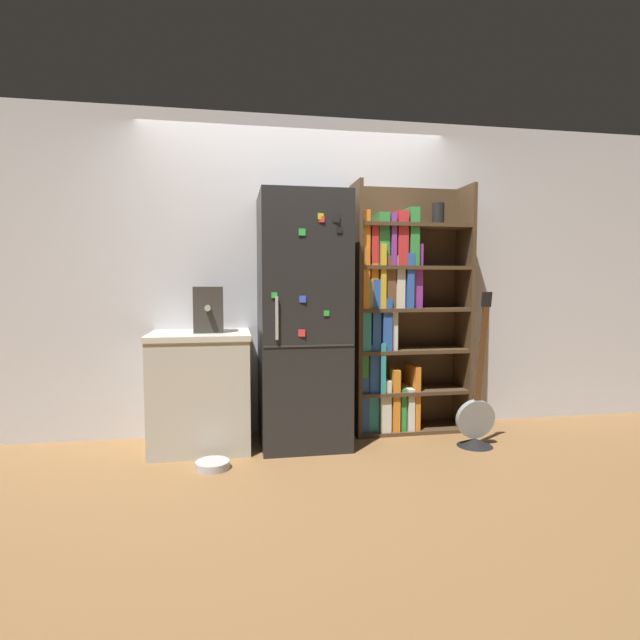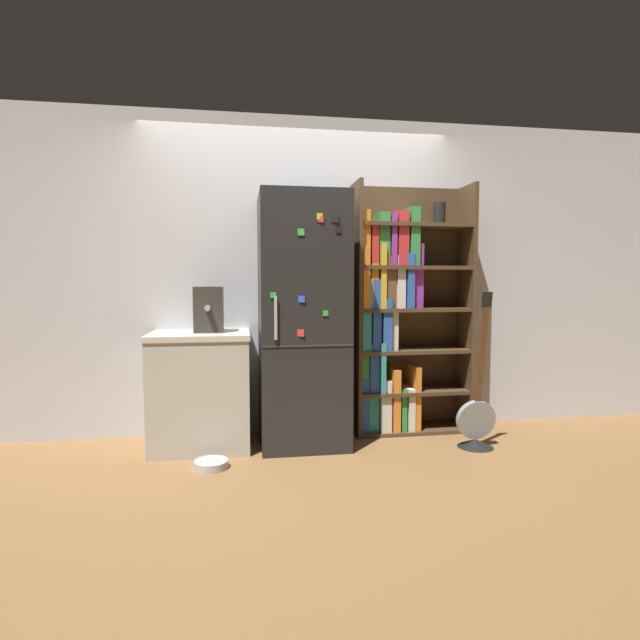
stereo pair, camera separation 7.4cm
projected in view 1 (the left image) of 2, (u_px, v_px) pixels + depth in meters
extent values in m
plane|color=olive|center=(305.00, 447.00, 3.78)|extent=(16.00, 16.00, 0.00)
cube|color=silver|center=(296.00, 276.00, 4.15)|extent=(8.00, 0.05, 2.60)
cube|color=black|center=(303.00, 321.00, 3.83)|extent=(0.66, 0.66, 1.91)
cube|color=#333333|center=(309.00, 346.00, 3.51)|extent=(0.64, 0.01, 0.01)
cube|color=#B2B2B7|center=(277.00, 318.00, 3.44)|extent=(0.02, 0.02, 0.30)
cube|color=green|center=(274.00, 295.00, 3.44)|extent=(0.04, 0.01, 0.04)
cube|color=black|center=(336.00, 219.00, 3.48)|extent=(0.05, 0.02, 0.05)
cube|color=green|center=(327.00, 313.00, 3.51)|extent=(0.04, 0.01, 0.04)
cube|color=yellow|center=(321.00, 216.00, 3.46)|extent=(0.04, 0.01, 0.04)
cube|color=black|center=(340.00, 230.00, 3.49)|extent=(0.04, 0.01, 0.04)
cube|color=green|center=(302.00, 232.00, 3.44)|extent=(0.05, 0.01, 0.05)
cube|color=red|center=(321.00, 219.00, 3.46)|extent=(0.04, 0.01, 0.04)
cube|color=red|center=(302.00, 333.00, 3.49)|extent=(0.05, 0.02, 0.05)
cube|color=blue|center=(303.00, 299.00, 3.48)|extent=(0.05, 0.01, 0.05)
cube|color=#4C3823|center=(356.00, 310.00, 4.06)|extent=(0.03, 0.35, 2.05)
cube|color=#4C3823|center=(464.00, 309.00, 4.22)|extent=(0.03, 0.35, 2.05)
cube|color=#4C3823|center=(404.00, 308.00, 4.30)|extent=(0.97, 0.03, 2.05)
cube|color=#4C3823|center=(409.00, 428.00, 4.21)|extent=(0.91, 0.32, 0.03)
cube|color=#4C3823|center=(410.00, 390.00, 4.19)|extent=(0.91, 0.32, 0.03)
cube|color=#4C3823|center=(410.00, 350.00, 4.16)|extent=(0.91, 0.32, 0.03)
cube|color=#4C3823|center=(411.00, 309.00, 4.14)|extent=(0.91, 0.32, 0.03)
cube|color=#4C3823|center=(411.00, 268.00, 4.11)|extent=(0.91, 0.32, 0.03)
cube|color=#4C3823|center=(412.00, 226.00, 4.09)|extent=(0.91, 0.32, 0.03)
cube|color=#2D59B2|center=(362.00, 403.00, 4.12)|extent=(0.06, 0.25, 0.45)
cube|color=teal|center=(370.00, 404.00, 4.14)|extent=(0.08, 0.23, 0.42)
cube|color=silver|center=(382.00, 403.00, 4.15)|extent=(0.09, 0.26, 0.42)
cube|color=orange|center=(391.00, 398.00, 4.17)|extent=(0.06, 0.29, 0.51)
cube|color=#338C3F|center=(399.00, 407.00, 4.18)|extent=(0.04, 0.24, 0.34)
cube|color=silver|center=(406.00, 407.00, 4.19)|extent=(0.05, 0.28, 0.35)
cube|color=orange|center=(412.00, 396.00, 4.20)|extent=(0.04, 0.29, 0.53)
cube|color=#338C3F|center=(362.00, 358.00, 4.09)|extent=(0.06, 0.24, 0.54)
cube|color=#2D59B2|center=(370.00, 367.00, 4.12)|extent=(0.08, 0.27, 0.39)
cube|color=teal|center=(378.00, 366.00, 4.11)|extent=(0.04, 0.30, 0.40)
cube|color=teal|center=(363.00, 315.00, 4.07)|extent=(0.07, 0.29, 0.57)
cube|color=#2D59B2|center=(372.00, 315.00, 4.09)|extent=(0.07, 0.28, 0.57)
cube|color=#2D59B2|center=(382.00, 324.00, 4.11)|extent=(0.07, 0.30, 0.42)
cube|color=silver|center=(391.00, 317.00, 4.10)|extent=(0.05, 0.23, 0.54)
cube|color=orange|center=(362.00, 278.00, 4.04)|extent=(0.05, 0.29, 0.48)
cube|color=orange|center=(370.00, 286.00, 4.06)|extent=(0.06, 0.27, 0.36)
cube|color=gold|center=(379.00, 277.00, 4.06)|extent=(0.04, 0.28, 0.51)
cube|color=brown|center=(387.00, 282.00, 4.08)|extent=(0.08, 0.24, 0.42)
cube|color=silver|center=(396.00, 282.00, 4.10)|extent=(0.07, 0.26, 0.42)
cube|color=#2D59B2|center=(405.00, 281.00, 4.11)|extent=(0.06, 0.29, 0.44)
cube|color=purple|center=(414.00, 276.00, 4.12)|extent=(0.07, 0.23, 0.52)
cube|color=orange|center=(362.00, 239.00, 4.03)|extent=(0.06, 0.27, 0.43)
cube|color=red|center=(371.00, 245.00, 4.05)|extent=(0.05, 0.28, 0.35)
cube|color=#338C3F|center=(380.00, 240.00, 4.05)|extent=(0.09, 0.23, 0.42)
cube|color=purple|center=(389.00, 241.00, 4.06)|extent=(0.04, 0.26, 0.41)
cube|color=red|center=(398.00, 240.00, 4.09)|extent=(0.08, 0.29, 0.43)
cube|color=#338C3F|center=(409.00, 238.00, 4.10)|extent=(0.08, 0.29, 0.47)
cylinder|color=black|center=(438.00, 214.00, 4.12)|extent=(0.10, 0.10, 0.18)
cube|color=#BCB7A8|center=(201.00, 393.00, 3.76)|extent=(0.72, 0.61, 0.83)
cube|color=beige|center=(200.00, 335.00, 3.73)|extent=(0.74, 0.63, 0.04)
cube|color=#38332D|center=(209.00, 309.00, 3.76)|extent=(0.21, 0.23, 0.34)
cylinder|color=#A5A39E|center=(208.00, 308.00, 3.61)|extent=(0.04, 0.06, 0.04)
cone|color=black|center=(475.00, 442.00, 3.80)|extent=(0.27, 0.27, 0.06)
cylinder|color=gray|center=(475.00, 419.00, 3.79)|extent=(0.30, 0.09, 0.30)
cube|color=brown|center=(481.00, 354.00, 3.68)|extent=(0.04, 0.12, 0.71)
cube|color=black|center=(487.00, 299.00, 3.60)|extent=(0.07, 0.04, 0.11)
cylinder|color=#B7B7BC|center=(213.00, 465.00, 3.33)|extent=(0.23, 0.23, 0.05)
torus|color=#B7B7BC|center=(212.00, 462.00, 3.33)|extent=(0.23, 0.23, 0.01)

